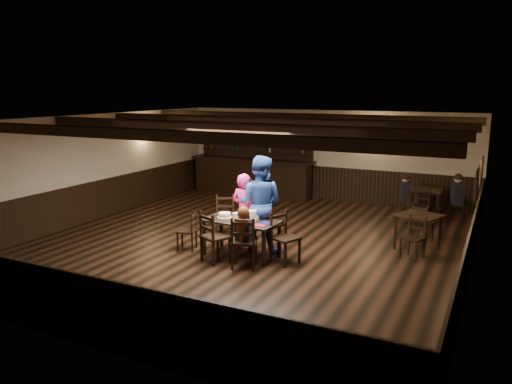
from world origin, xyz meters
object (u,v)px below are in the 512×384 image
at_px(dining_table, 241,224).
at_px(man_blue, 260,204).
at_px(woman_pink, 244,212).
at_px(cake, 225,215).
at_px(chair_near_left, 212,233).
at_px(bar_counter, 253,171).
at_px(chair_near_right, 244,239).

height_order(dining_table, man_blue, man_blue).
bearing_deg(woman_pink, cake, 66.12).
relative_size(chair_near_left, bar_counter, 0.25).
xyz_separation_m(man_blue, cake, (-0.58, -0.45, -0.21)).
xyz_separation_m(chair_near_left, bar_counter, (-2.24, 6.22, 0.13)).
distance_m(woman_pink, cake, 0.48).
bearing_deg(bar_counter, cake, -68.85).
distance_m(man_blue, cake, 0.76).
bearing_deg(bar_counter, chair_near_right, -64.75).
xyz_separation_m(chair_near_right, cake, (-0.79, 0.67, 0.21)).
distance_m(chair_near_right, woman_pink, 1.23).
distance_m(chair_near_left, bar_counter, 6.61).
xyz_separation_m(dining_table, woman_pink, (-0.17, 0.46, 0.14)).
height_order(chair_near_left, cake, chair_near_left).
bearing_deg(chair_near_right, cake, 139.59).
xyz_separation_m(chair_near_left, woman_pink, (0.15, 1.07, 0.21)).
relative_size(chair_near_left, man_blue, 0.51).
xyz_separation_m(chair_near_left, man_blue, (0.50, 1.10, 0.41)).
bearing_deg(man_blue, cake, 30.46).
relative_size(chair_near_right, cake, 3.26).
relative_size(dining_table, man_blue, 0.78).
relative_size(man_blue, cake, 6.49).
bearing_deg(cake, chair_near_right, -40.41).
height_order(dining_table, bar_counter, bar_counter).
bearing_deg(chair_near_right, man_blue, 100.54).
height_order(dining_table, chair_near_right, chair_near_right).
distance_m(dining_table, chair_near_right, 0.74).
bearing_deg(bar_counter, man_blue, -61.89).
bearing_deg(chair_near_left, cake, 97.26).
distance_m(chair_near_left, cake, 0.69).
distance_m(dining_table, bar_counter, 6.17).
height_order(dining_table, woman_pink, woman_pink).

